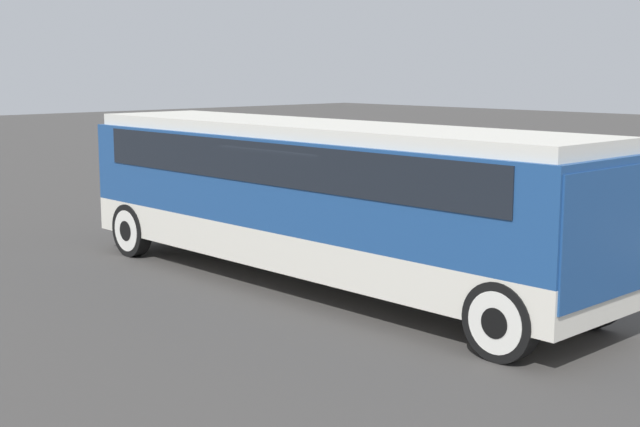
{
  "coord_description": "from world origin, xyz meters",
  "views": [
    {
      "loc": [
        11.26,
        -10.56,
        3.82
      ],
      "look_at": [
        0.0,
        0.0,
        1.3
      ],
      "focal_mm": 50.0,
      "sensor_mm": 36.0,
      "label": 1
    }
  ],
  "objects": [
    {
      "name": "parked_car_near",
      "position": [
        -3.55,
        4.86,
        0.71
      ],
      "size": [
        4.42,
        1.87,
        1.41
      ],
      "color": "#7A6B5B",
      "rests_on": "ground_plane"
    },
    {
      "name": "tour_bus",
      "position": [
        0.1,
        -0.0,
        1.75
      ],
      "size": [
        11.05,
        2.51,
        2.88
      ],
      "color": "silver",
      "rests_on": "ground_plane"
    },
    {
      "name": "ground_plane",
      "position": [
        0.0,
        0.0,
        0.0
      ],
      "size": [
        120.0,
        120.0,
        0.0
      ],
      "primitive_type": "plane",
      "color": "#423F3D"
    }
  ]
}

